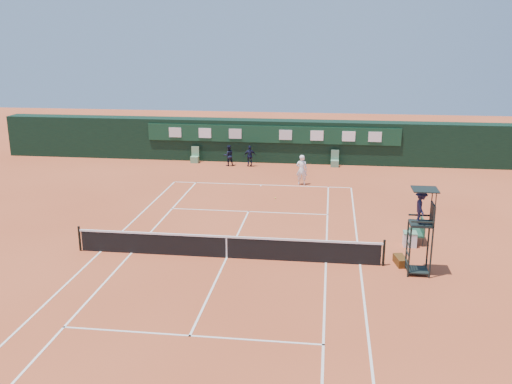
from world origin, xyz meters
TOP-DOWN VIEW (x-y plane):
  - ground at (0.00, 0.00)m, footprint 90.00×90.00m
  - court_lines at (0.00, 0.00)m, footprint 11.05×23.85m
  - tennis_net at (0.00, 0.00)m, footprint 12.90×0.10m
  - back_wall at (0.00, 18.74)m, footprint 40.00×1.65m
  - linesman_chair_left at (-5.50, 17.48)m, footprint 0.55×0.50m
  - linesman_chair_right at (4.50, 17.48)m, footprint 0.55×0.50m
  - umpire_chair at (7.64, -0.59)m, footprint 0.96×0.95m
  - player_bench at (8.18, 2.92)m, footprint 0.55×1.20m
  - tennis_bag at (7.10, 0.21)m, footprint 0.55×0.94m
  - cooler at (7.73, 2.40)m, footprint 0.57×0.57m
  - tennis_ball at (1.16, 9.00)m, footprint 0.07×0.07m
  - player at (2.45, 12.30)m, footprint 0.69×0.47m
  - ball_kid_left at (-2.90, 16.82)m, footprint 0.87×0.78m
  - ball_kid_right at (-1.39, 16.79)m, footprint 0.93×0.61m

SIDE VIEW (x-z plane):
  - ground at x=0.00m, z-range 0.00..0.00m
  - court_lines at x=0.00m, z-range 0.00..0.01m
  - tennis_ball at x=1.16m, z-range 0.00..0.07m
  - tennis_bag at x=7.10m, z-range 0.00..0.33m
  - linesman_chair_left at x=-5.50m, z-range -0.26..0.89m
  - linesman_chair_right at x=4.50m, z-range -0.26..0.89m
  - cooler at x=7.73m, z-range 0.00..0.65m
  - tennis_net at x=0.00m, z-range -0.04..1.06m
  - player_bench at x=8.18m, z-range 0.05..1.15m
  - ball_kid_left at x=-2.90m, z-range 0.00..1.47m
  - ball_kid_right at x=-1.39m, z-range 0.00..1.47m
  - player at x=2.45m, z-range 0.00..1.87m
  - back_wall at x=0.00m, z-range 0.01..3.01m
  - umpire_chair at x=7.64m, z-range 0.75..4.17m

